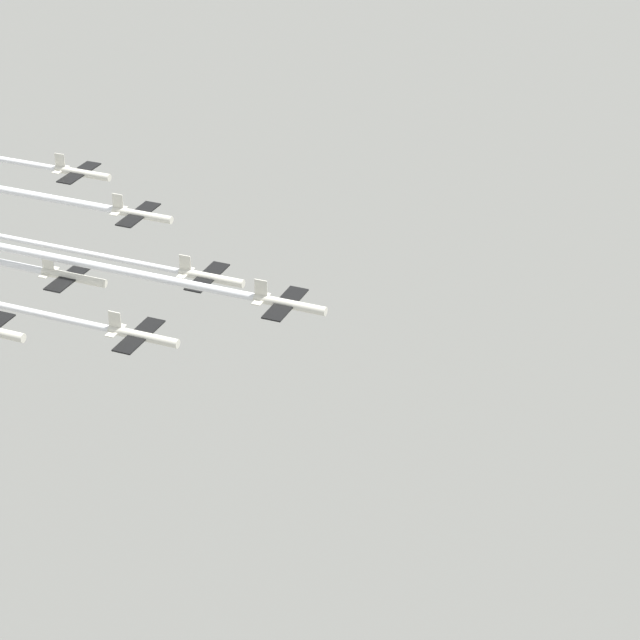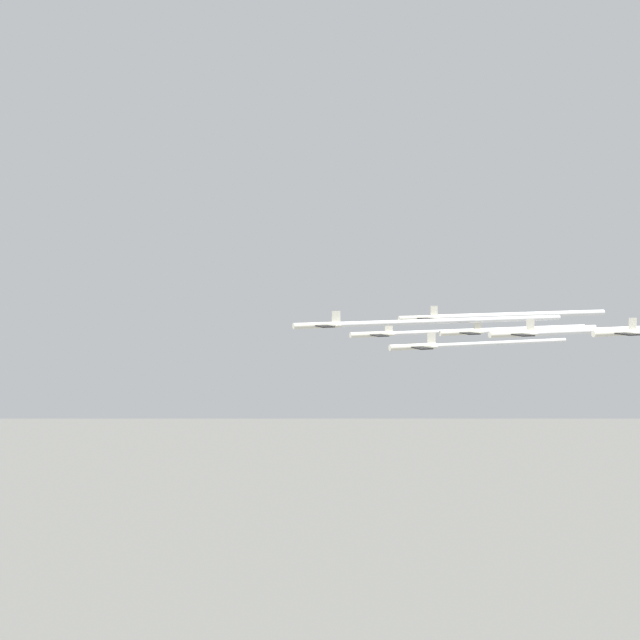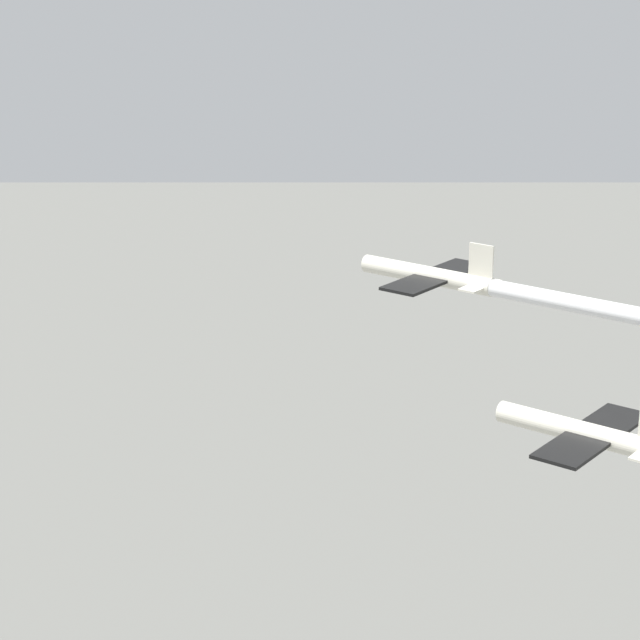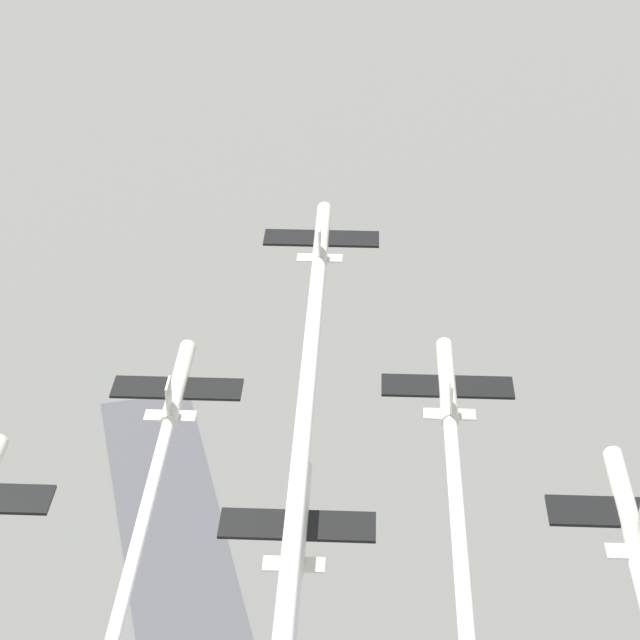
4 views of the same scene
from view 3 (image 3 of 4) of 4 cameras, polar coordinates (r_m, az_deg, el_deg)
The scene contains 2 objects.
jet_0 at distance 82.92m, azimuth 5.15°, elevation 2.05°, with size 9.90×9.63×3.34m.
jet_1 at distance 68.79m, azimuth 12.17°, elevation -5.07°, with size 9.90×9.63×3.34m.
Camera 3 is at (38.84, -94.22, 196.28)m, focal length 70.00 mm.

